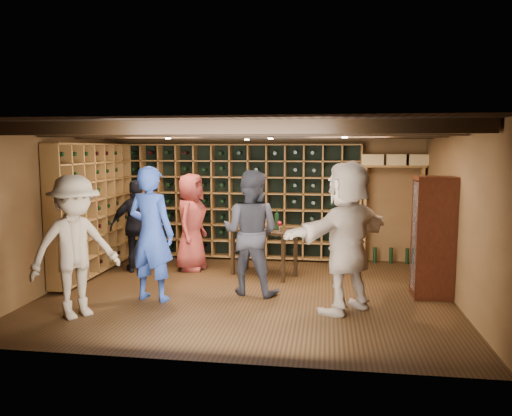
# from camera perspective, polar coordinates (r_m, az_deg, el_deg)

# --- Properties ---
(ground) EXTENTS (6.00, 6.00, 0.00)m
(ground) POSITION_cam_1_polar(r_m,az_deg,el_deg) (7.68, -0.99, -9.65)
(ground) COLOR #311E0D
(ground) RESTS_ON ground
(room_shell) EXTENTS (6.00, 6.00, 6.00)m
(room_shell) POSITION_cam_1_polar(r_m,az_deg,el_deg) (7.42, -0.96, 8.68)
(room_shell) COLOR brown
(room_shell) RESTS_ON ground
(wine_rack_back) EXTENTS (4.65, 0.30, 2.20)m
(wine_rack_back) POSITION_cam_1_polar(r_m,az_deg,el_deg) (9.81, -1.87, 0.80)
(wine_rack_back) COLOR brown
(wine_rack_back) RESTS_ON ground
(wine_rack_left) EXTENTS (0.30, 2.65, 2.20)m
(wine_rack_left) POSITION_cam_1_polar(r_m,az_deg,el_deg) (9.09, -18.03, -0.01)
(wine_rack_left) COLOR brown
(wine_rack_left) RESTS_ON ground
(crate_shelf) EXTENTS (1.20, 0.32, 2.07)m
(crate_shelf) POSITION_cam_1_polar(r_m,az_deg,el_deg) (9.69, 15.48, 2.97)
(crate_shelf) COLOR brown
(crate_shelf) RESTS_ON ground
(display_cabinet) EXTENTS (0.55, 0.50, 1.75)m
(display_cabinet) POSITION_cam_1_polar(r_m,az_deg,el_deg) (7.75, 19.53, -3.41)
(display_cabinet) COLOR #37140B
(display_cabinet) RESTS_ON ground
(man_blue_shirt) EXTENTS (0.79, 0.62, 1.94)m
(man_blue_shirt) POSITION_cam_1_polar(r_m,az_deg,el_deg) (7.29, -11.89, -2.89)
(man_blue_shirt) COLOR navy
(man_blue_shirt) RESTS_ON ground
(man_grey_suit) EXTENTS (1.04, 0.89, 1.86)m
(man_grey_suit) POSITION_cam_1_polar(r_m,az_deg,el_deg) (7.47, -0.60, -2.81)
(man_grey_suit) COLOR black
(man_grey_suit) RESTS_ON ground
(guest_red_floral) EXTENTS (0.64, 0.90, 1.74)m
(guest_red_floral) POSITION_cam_1_polar(r_m,az_deg,el_deg) (9.02, -7.44, -1.59)
(guest_red_floral) COLOR maroon
(guest_red_floral) RESTS_ON ground
(guest_woman_black) EXTENTS (1.03, 0.82, 1.63)m
(guest_woman_black) POSITION_cam_1_polar(r_m,az_deg,el_deg) (9.08, -13.37, -2.00)
(guest_woman_black) COLOR black
(guest_woman_black) RESTS_ON ground
(guest_khaki) EXTENTS (1.27, 1.36, 1.85)m
(guest_khaki) POSITION_cam_1_polar(r_m,az_deg,el_deg) (6.83, -19.98, -4.19)
(guest_khaki) COLOR #84745B
(guest_khaki) RESTS_ON ground
(guest_beige) EXTENTS (1.72, 1.78, 2.03)m
(guest_beige) POSITION_cam_1_polar(r_m,az_deg,el_deg) (6.74, 10.35, -3.25)
(guest_beige) COLOR gray
(guest_beige) RESTS_ON ground
(tasting_table) EXTENTS (1.20, 0.91, 1.09)m
(tasting_table) POSITION_cam_1_polar(r_m,az_deg,el_deg) (8.53, 0.89, -3.00)
(tasting_table) COLOR black
(tasting_table) RESTS_ON ground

